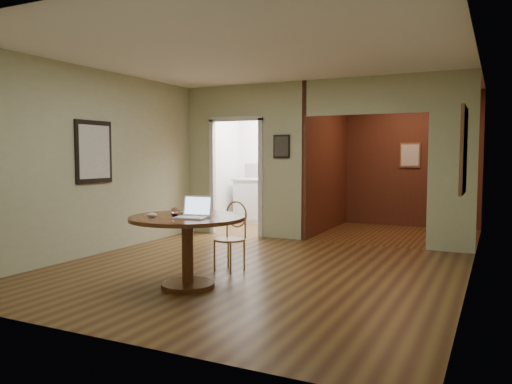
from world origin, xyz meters
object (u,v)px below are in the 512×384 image
at_px(open_laptop, 194,212).
at_px(chair, 232,232).
at_px(dining_table, 187,235).
at_px(closed_laptop, 193,213).

bearing_deg(open_laptop, chair, 85.97).
bearing_deg(chair, dining_table, -81.46).
relative_size(chair, closed_laptop, 2.62).
height_order(dining_table, chair, chair).
distance_m(chair, open_laptop, 1.08).
xyz_separation_m(chair, closed_laptop, (-0.09, -0.75, 0.32)).
relative_size(dining_table, open_laptop, 3.51).
distance_m(chair, closed_laptop, 0.82).
bearing_deg(closed_laptop, open_laptop, -67.13).
bearing_deg(dining_table, closed_laptop, 103.39).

